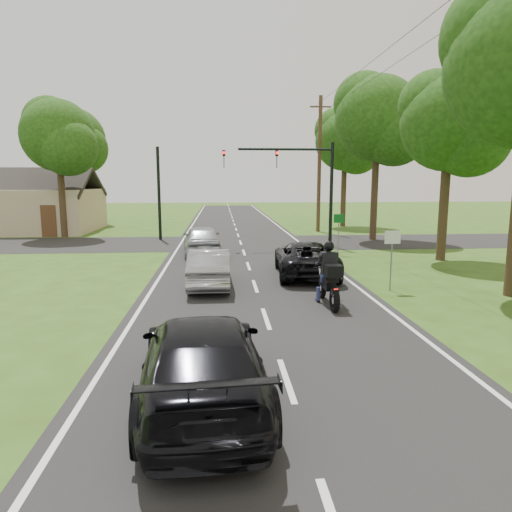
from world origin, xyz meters
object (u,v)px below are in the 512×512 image
Objects in this scene: silver_sedan at (209,268)px; dark_car_behind at (203,359)px; silver_suv at (202,240)px; traffic_signal at (300,175)px; sign_green at (339,224)px; sign_white at (392,246)px; motorcycle_rider at (329,280)px; dark_suv at (306,258)px; utility_pole_far at (319,164)px.

silver_sedan is 0.81× the size of dark_car_behind.
traffic_signal is at bearing -159.73° from silver_suv.
sign_green is at bearing -116.36° from dark_car_behind.
motorcycle_rider is at bearing -146.78° from sign_white.
dark_car_behind is 2.44× the size of sign_white.
dark_suv reaches higher than silver_sedan.
utility_pole_far is at bearing -110.14° from dark_car_behind.
sign_white is (6.28, 7.68, 0.83)m from dark_car_behind.
dark_suv is 1.21× the size of silver_sedan.
utility_pole_far is (7.87, 17.86, 4.38)m from silver_sedan.
dark_car_behind is (-3.79, -10.56, 0.05)m from dark_suv.
sign_white reaches higher than silver_sedan.
motorcycle_rider is 1.11× the size of sign_white.
sign_white reaches higher than silver_suv.
motorcycle_rider reaches higher than silver_suv.
silver_suv is at bearing -154.88° from traffic_signal.
silver_suv is (-4.29, 10.13, 0.00)m from motorcycle_rider.
dark_suv is 1.08× the size of silver_suv.
sign_white is at bearing 169.46° from silver_sedan.
traffic_signal is 3.00× the size of sign_green.
silver_sedan is at bearing 89.45° from silver_suv.
sign_green is (1.56, -3.02, -2.54)m from traffic_signal.
sign_green is (2.69, 5.11, 0.89)m from dark_suv.
sign_green is at bearing 171.81° from silver_suv.
silver_sedan is 8.84m from dark_car_behind.
utility_pole_far reaches higher than traffic_signal.
dark_suv is at bearing -113.64° from dark_car_behind.
silver_sedan is 7.28m from silver_suv.
sign_white is at bearing 134.63° from dark_suv.
traffic_signal is (1.26, 12.73, 3.34)m from motorcycle_rider.
silver_suv reaches higher than dark_suv.
silver_suv is at bearing 176.66° from sign_green.
sign_white and sign_green have the same top height.
dark_car_behind is 2.44× the size of sign_green.
motorcycle_rider is at bearing 92.21° from dark_suv.
silver_sedan is (-3.88, -1.73, -0.01)m from dark_suv.
sign_green is at bearing -113.91° from dark_suv.
traffic_signal reaches higher than silver_suv.
sign_white is (6.91, -8.41, 0.79)m from silver_suv.
traffic_signal is at bearing -117.13° from silver_sedan.
motorcycle_rider is 13.22m from traffic_signal.
dark_suv is 5.85m from sign_green.
sign_green is (2.82, 9.72, 0.80)m from motorcycle_rider.
silver_suv reaches higher than silver_sedan.
dark_car_behind is 9.95m from sign_white.
dark_suv is at bearing -97.90° from traffic_signal.
dark_car_behind is at bearing -129.30° from sign_white.
dark_car_behind is (0.09, -8.83, 0.06)m from silver_sedan.
utility_pole_far is at bearing -113.99° from silver_sedan.
utility_pole_far is 4.71× the size of sign_white.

